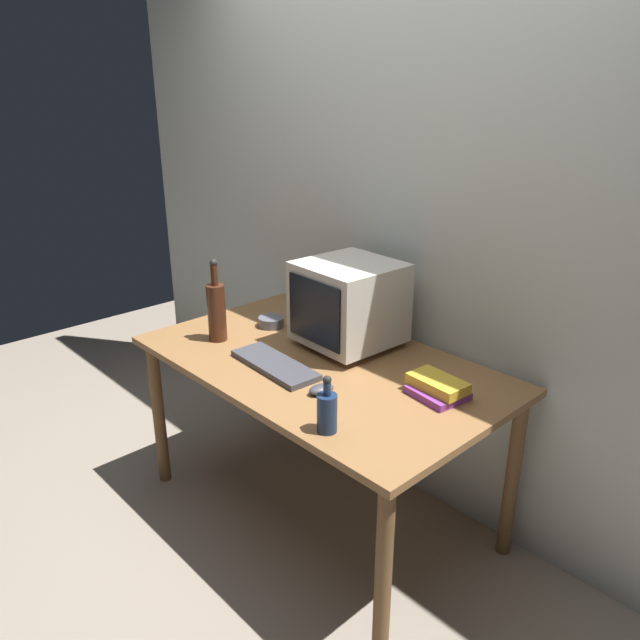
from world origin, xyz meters
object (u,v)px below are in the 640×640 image
crt_monitor (349,303)px  bottle_short (327,411)px  cd_spindle (271,322)px  keyboard (275,365)px  book_stack (438,388)px  computer_mouse (321,389)px  bottle_tall (217,310)px

crt_monitor → bottle_short: 0.72m
cd_spindle → crt_monitor: bearing=14.5°
crt_monitor → cd_spindle: (-0.40, -0.10, -0.17)m
crt_monitor → keyboard: (-0.04, -0.37, -0.18)m
bottle_short → book_stack: (0.10, 0.46, -0.04)m
keyboard → bottle_short: bottle_short is taller
computer_mouse → cd_spindle: cd_spindle is taller
crt_monitor → bottle_tall: bearing=-139.4°
keyboard → bottle_short: bearing=-16.3°
keyboard → bottle_short: (0.49, -0.18, 0.06)m
bottle_short → bottle_tall: bearing=168.7°
bottle_tall → computer_mouse: bearing=-1.1°
bottle_tall → bottle_short: bottle_tall is taller
keyboard → cd_spindle: (-0.36, 0.27, 0.01)m
computer_mouse → bottle_tall: bottle_tall is taller
bottle_short → cd_spindle: (-0.84, 0.45, -0.05)m
crt_monitor → bottle_tall: (-0.44, -0.38, -0.05)m
keyboard → bottle_tall: size_ratio=1.13×
computer_mouse → bottle_tall: 0.69m
bottle_tall → bottle_short: size_ratio=1.84×
bottle_tall → book_stack: bottle_tall is taller
crt_monitor → bottle_tall: 0.58m
computer_mouse → cd_spindle: size_ratio=0.83×
computer_mouse → bottle_tall: bearing=-168.4°
bottle_short → computer_mouse: bearing=140.7°
cd_spindle → computer_mouse: bearing=-23.8°
computer_mouse → book_stack: book_stack is taller
computer_mouse → bottle_short: size_ratio=0.50×
book_stack → bottle_tall: bearing=-163.8°
computer_mouse → bottle_short: 0.26m
bottle_tall → bottle_short: bearing=-11.3°
book_stack → cd_spindle: bearing=-179.2°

